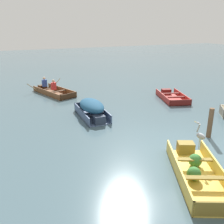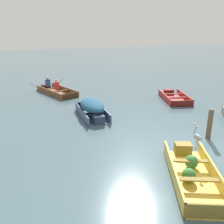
{
  "view_description": "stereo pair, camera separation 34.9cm",
  "coord_description": "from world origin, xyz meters",
  "views": [
    {
      "loc": [
        -5.72,
        -5.68,
        4.01
      ],
      "look_at": [
        -1.32,
        3.81,
        0.35
      ],
      "focal_mm": 40.0,
      "sensor_mm": 36.0,
      "label": 1
    },
    {
      "loc": [
        -5.41,
        -5.82,
        4.01
      ],
      "look_at": [
        -1.32,
        3.81,
        0.35
      ],
      "focal_mm": 40.0,
      "sensor_mm": 36.0,
      "label": 2
    }
  ],
  "objects": [
    {
      "name": "ground_plane",
      "position": [
        0.0,
        0.0,
        0.0
      ],
      "size": [
        80.0,
        80.0,
        0.0
      ],
      "primitive_type": "plane",
      "color": "#47606B"
    },
    {
      "name": "heron_on_dinghy",
      "position": [
        -0.46,
        -0.62,
        0.9
      ],
      "size": [
        0.17,
        0.46,
        0.84
      ],
      "color": "olive",
      "rests_on": "dinghy_yellow_foreground"
    },
    {
      "name": "skiff_red_far_moored",
      "position": [
        3.19,
        5.4,
        0.11
      ],
      "size": [
        1.93,
        2.79,
        0.33
      ],
      "color": "#AD2D28",
      "rests_on": "ground"
    },
    {
      "name": "skiff_slate_blue_near_moored",
      "position": [
        -2.02,
        4.48,
        0.45
      ],
      "size": [
        1.13,
        2.45,
        0.79
      ],
      "color": "#475B7F",
      "rests_on": "ground"
    },
    {
      "name": "mooring_post",
      "position": [
        1.2,
        0.58,
        0.57
      ],
      "size": [
        0.18,
        0.18,
        1.14
      ],
      "primitive_type": "cylinder",
      "color": "brown",
      "rests_on": "ground"
    },
    {
      "name": "dinghy_yellow_foreground",
      "position": [
        -1.01,
        -1.14,
        0.16
      ],
      "size": [
        2.4,
        3.27,
        0.43
      ],
      "color": "#E5BC47",
      "rests_on": "ground"
    },
    {
      "name": "rowboat_wooden_brown_with_crew",
      "position": [
        -2.76,
        9.52,
        0.17
      ],
      "size": [
        2.53,
        3.38,
        0.89
      ],
      "color": "brown",
      "rests_on": "ground"
    }
  ]
}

